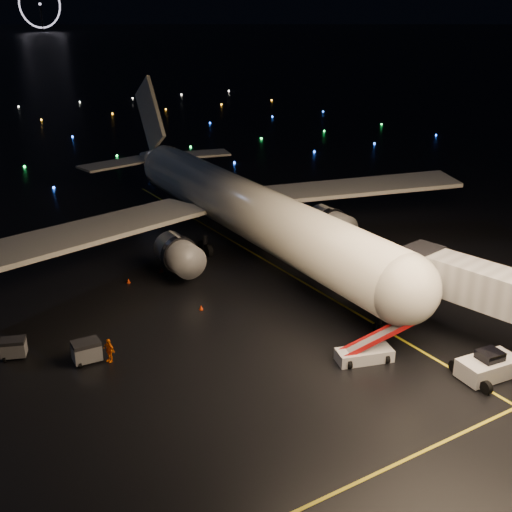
# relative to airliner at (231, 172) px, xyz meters

# --- Properties ---
(lane_centre) EXTENTS (0.25, 80.00, 0.02)m
(lane_centre) POSITION_rel_airliner_xyz_m (0.40, -12.74, -8.19)
(lane_centre) COLOR gold
(lane_centre) RESTS_ON ground
(lane_cross) EXTENTS (60.00, 0.25, 0.02)m
(lane_cross) POSITION_rel_airliner_xyz_m (-16.60, -37.74, -8.19)
(lane_cross) COLOR gold
(lane_cross) RESTS_ON ground
(airliner) EXTENTS (59.19, 56.37, 16.40)m
(airliner) POSITION_rel_airliner_xyz_m (0.00, 0.00, 0.00)
(airliner) COLOR beige
(airliner) RESTS_ON ground
(pushback_tug) EXTENTS (4.59, 2.72, 2.08)m
(pushback_tug) POSITION_rel_airliner_xyz_m (1.73, -34.11, -7.16)
(pushback_tug) COLOR silver
(pushback_tug) RESTS_ON ground
(belt_loader) EXTENTS (6.46, 3.47, 3.02)m
(belt_loader) POSITION_rel_airliner_xyz_m (-4.33, -27.67, -6.69)
(belt_loader) COLOR silver
(belt_loader) RESTS_ON ground
(crew_c) EXTENTS (0.88, 1.21, 1.91)m
(crew_c) POSITION_rel_airliner_xyz_m (-20.72, -17.66, -7.25)
(crew_c) COLOR orange
(crew_c) RESTS_ON ground
(safety_cone_0) EXTENTS (0.48, 0.48, 0.44)m
(safety_cone_0) POSITION_rel_airliner_xyz_m (-10.81, -13.38, -7.98)
(safety_cone_0) COLOR red
(safety_cone_0) RESTS_ON ground
(safety_cone_1) EXTENTS (0.47, 0.47, 0.46)m
(safety_cone_1) POSITION_rel_airliner_xyz_m (-10.24, -3.57, -7.97)
(safety_cone_1) COLOR red
(safety_cone_1) RESTS_ON ground
(safety_cone_2) EXTENTS (0.42, 0.42, 0.47)m
(safety_cone_2) POSITION_rel_airliner_xyz_m (-14.08, -4.36, -7.97)
(safety_cone_2) COLOR red
(safety_cone_2) RESTS_ON ground
(ferris_wheel) EXTENTS (49.33, 16.80, 52.00)m
(ferris_wheel) POSITION_rel_airliner_xyz_m (158.40, 692.26, 17.80)
(ferris_wheel) COLOR black
(ferris_wheel) RESTS_ON ground
(baggage_cart_0) EXTENTS (2.10, 1.53, 1.73)m
(baggage_cart_0) POSITION_rel_airliner_xyz_m (-22.18, -16.84, -7.34)
(baggage_cart_0) COLOR gray
(baggage_cart_0) RESTS_ON ground
(baggage_cart_1) EXTENTS (2.15, 1.84, 1.54)m
(baggage_cart_1) POSITION_rel_airliner_xyz_m (-26.69, -13.25, -7.43)
(baggage_cart_1) COLOR gray
(baggage_cart_1) RESTS_ON ground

